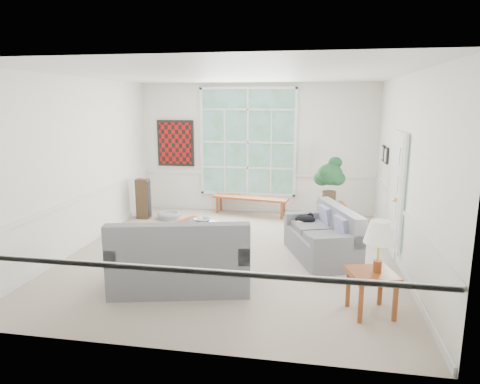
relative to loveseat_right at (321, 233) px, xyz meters
name	(u,v)px	position (x,y,z in m)	size (l,w,h in m)	color
floor	(232,254)	(-1.50, -0.08, -0.44)	(5.50, 6.00, 0.01)	#AD9D8D
ceiling	(232,74)	(-1.50, -0.08, 2.57)	(5.50, 6.00, 0.02)	white
wall_back	(256,149)	(-1.50, 2.92, 1.07)	(5.50, 0.02, 3.00)	white
wall_front	(174,213)	(-1.50, -3.08, 1.07)	(5.50, 0.02, 3.00)	white
wall_left	(79,164)	(-4.25, -0.08, 1.07)	(0.02, 6.00, 3.00)	white
wall_right	(406,172)	(1.25, -0.08, 1.07)	(0.02, 6.00, 3.00)	white
window_back	(248,142)	(-1.70, 2.88, 1.22)	(2.30, 0.08, 2.40)	white
entry_door	(394,193)	(1.21, 0.52, 0.62)	(0.08, 0.90, 2.10)	white
door_sidelight	(402,195)	(1.21, -0.11, 0.72)	(0.08, 0.26, 1.90)	white
wall_art	(176,143)	(-3.45, 2.87, 1.17)	(0.90, 0.06, 1.10)	#5A0B0B
wall_frame_near	(386,155)	(1.21, 1.67, 1.12)	(0.04, 0.26, 0.32)	black
wall_frame_far	(383,153)	(1.21, 2.07, 1.12)	(0.04, 0.26, 0.32)	black
loveseat_right	(321,233)	(0.00, 0.00, 0.00)	(0.82, 1.59, 0.86)	slate
loveseat_front	(181,252)	(-1.96, -1.50, 0.08)	(1.89, 0.98, 1.02)	slate
coffee_table	(205,232)	(-2.12, 0.44, -0.24)	(1.01, 0.55, 0.38)	brown
pewter_bowl	(203,220)	(-2.16, 0.47, -0.01)	(0.36, 0.36, 0.09)	gray
window_bench	(250,206)	(-1.59, 2.57, -0.23)	(1.76, 0.34, 0.41)	brown
end_table	(331,216)	(0.22, 1.73, -0.16)	(0.53, 0.53, 0.53)	brown
houseplant	(330,180)	(0.17, 1.81, 0.58)	(0.56, 0.56, 0.96)	#1C4926
side_table	(371,293)	(0.59, -1.88, -0.16)	(0.53, 0.53, 0.54)	brown
table_lamp	(379,247)	(0.64, -1.86, 0.43)	(0.37, 0.37, 0.64)	white
pet_bed	(169,216)	(-3.32, 1.88, -0.36)	(0.50, 0.50, 0.15)	gray
floor_speaker	(143,199)	(-3.90, 1.84, 0.02)	(0.28, 0.22, 0.90)	#3B2A18
cat	(305,219)	(-0.28, 0.50, 0.09)	(0.36, 0.25, 0.17)	black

